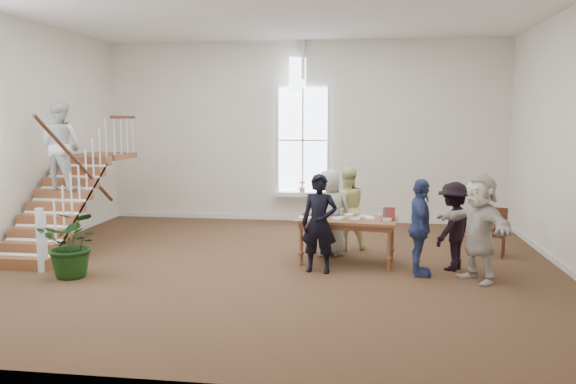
# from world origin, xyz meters

# --- Properties ---
(ground) EXTENTS (10.00, 10.00, 0.00)m
(ground) POSITION_xyz_m (0.00, 0.00, 0.00)
(ground) COLOR #4D341E
(ground) RESTS_ON ground
(room_shell) EXTENTS (10.49, 10.00, 10.00)m
(room_shell) POSITION_xyz_m (-0.00, 4.39, 0.40)
(room_shell) COLOR silver
(room_shell) RESTS_ON ground
(staircase) EXTENTS (1.10, 4.10, 2.92)m
(staircase) POSITION_xyz_m (-4.34, 0.75, 1.62)
(staircase) COLOR brown
(staircase) RESTS_ON ground
(library_table) EXTENTS (1.83, 1.06, 0.88)m
(library_table) POSITION_xyz_m (1.27, 0.35, 0.74)
(library_table) COLOR brown
(library_table) RESTS_ON ground
(police_officer) EXTENTS (0.66, 0.48, 1.68)m
(police_officer) POSITION_xyz_m (0.81, -0.31, 0.84)
(police_officer) COLOR black
(police_officer) RESTS_ON ground
(elderly_woman) EXTENTS (0.88, 0.66, 1.65)m
(elderly_woman) POSITION_xyz_m (0.91, 0.94, 0.82)
(elderly_woman) COLOR beige
(elderly_woman) RESTS_ON ground
(person_yellow) EXTENTS (0.95, 0.83, 1.65)m
(person_yellow) POSITION_xyz_m (1.21, 1.44, 0.82)
(person_yellow) COLOR #EBE893
(person_yellow) RESTS_ON ground
(woman_cluster_a) EXTENTS (0.42, 0.96, 1.62)m
(woman_cluster_a) POSITION_xyz_m (2.47, -0.29, 0.81)
(woman_cluster_a) COLOR navy
(woman_cluster_a) RESTS_ON ground
(woman_cluster_b) EXTENTS (1.01, 1.13, 1.52)m
(woman_cluster_b) POSITION_xyz_m (3.07, 0.16, 0.76)
(woman_cluster_b) COLOR black
(woman_cluster_b) RESTS_ON ground
(woman_cluster_c) EXTENTS (1.27, 1.64, 1.74)m
(woman_cluster_c) POSITION_xyz_m (3.37, -0.49, 0.87)
(woman_cluster_c) COLOR beige
(woman_cluster_c) RESTS_ON ground
(floor_plant) EXTENTS (1.15, 1.05, 1.12)m
(floor_plant) POSITION_xyz_m (-3.16, -1.15, 0.56)
(floor_plant) COLOR #143611
(floor_plant) RESTS_ON ground
(side_chair) EXTENTS (0.50, 0.50, 0.92)m
(side_chair) POSITION_xyz_m (4.02, 1.28, 0.51)
(side_chair) COLOR #3C1C10
(side_chair) RESTS_ON ground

